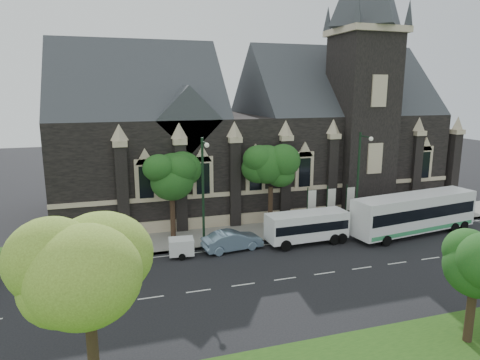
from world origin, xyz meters
name	(u,v)px	position (x,y,z in m)	size (l,w,h in m)	color
ground	(285,279)	(0.00, 0.00, 0.00)	(160.00, 160.00, 0.00)	black
sidewalk	(243,234)	(0.00, 9.50, 0.07)	(80.00, 5.00, 0.15)	gray
museum	(262,131)	(5.12, 18.78, 8.17)	(40.00, 17.70, 29.90)	black
tree_park_near	(92,257)	(-11.77, -8.77, 6.42)	(4.42, 4.42, 8.56)	black
tree_park_east	(477,254)	(6.18, -9.32, 4.62)	(3.40, 3.40, 6.28)	black
tree_walk_right	(272,166)	(3.21, 10.71, 5.82)	(4.08, 4.08, 7.80)	black
tree_walk_left	(173,172)	(-5.80, 10.70, 5.73)	(3.91, 3.91, 7.64)	black
street_lamp_near	(359,177)	(10.00, 7.09, 5.11)	(0.36, 1.88, 9.00)	black
street_lamp_mid	(204,187)	(-4.00, 7.09, 5.11)	(0.36, 1.88, 9.00)	black
banner_flag_left	(310,205)	(6.29, 9.00, 2.38)	(0.90, 0.10, 4.00)	black
banner_flag_center	(330,203)	(8.29, 9.00, 2.38)	(0.90, 0.10, 4.00)	black
banner_flag_right	(349,201)	(10.29, 9.00, 2.38)	(0.90, 0.10, 4.00)	black
tour_coach	(414,213)	(14.54, 5.13, 1.95)	(12.55, 4.22, 3.59)	white
shuttle_bus	(307,226)	(4.46, 5.86, 1.54)	(6.92, 2.62, 2.64)	white
box_trailer	(181,247)	(-6.06, 6.01, 0.82)	(2.78, 1.64, 1.45)	white
sedan	(232,241)	(-1.92, 6.20, 0.80)	(1.69, 4.85, 1.60)	#7B98B2
car_far_red	(96,262)	(-12.27, 5.29, 0.66)	(1.57, 3.90, 1.33)	maroon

